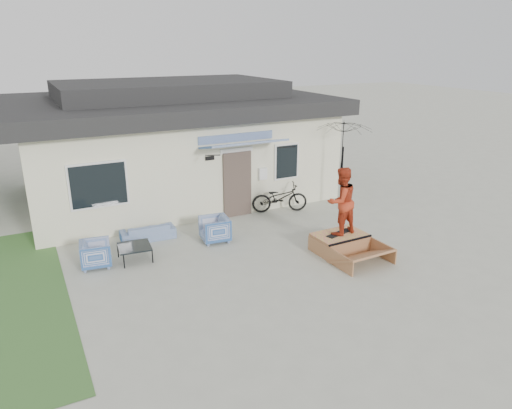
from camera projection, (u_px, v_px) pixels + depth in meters
name	position (u px, v px, depth m)	size (l,w,h in m)	color
ground	(280.00, 281.00, 11.07)	(90.00, 90.00, 0.00)	#A5A796
grass_strip	(33.00, 293.00, 10.50)	(1.40, 8.00, 0.01)	#35602B
house	(171.00, 140.00, 17.17)	(10.80, 8.49, 4.10)	beige
loveseat	(148.00, 229.00, 13.34)	(1.52, 0.45, 0.59)	#204B8F
armchair_left	(96.00, 253.00, 11.68)	(0.72, 0.67, 0.74)	#204B8F
armchair_right	(215.00, 228.00, 13.18)	(0.76, 0.71, 0.78)	#204B8F
coffee_table	(135.00, 253.00, 12.07)	(0.80, 0.80, 0.39)	black
bicycle	(280.00, 195.00, 15.44)	(0.64, 1.83, 1.17)	black
patio_umbrella	(343.00, 157.00, 15.44)	(1.88, 1.74, 2.20)	black
skate_ramp	(340.00, 242.00, 12.63)	(1.38, 1.84, 0.46)	#97623C
skateboard	(339.00, 233.00, 12.58)	(0.87, 0.22, 0.05)	black
skater	(341.00, 200.00, 12.28)	(0.88, 0.68, 1.81)	#B0341B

